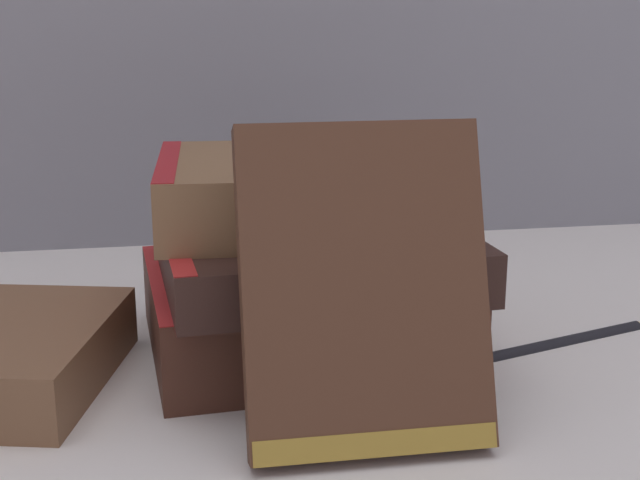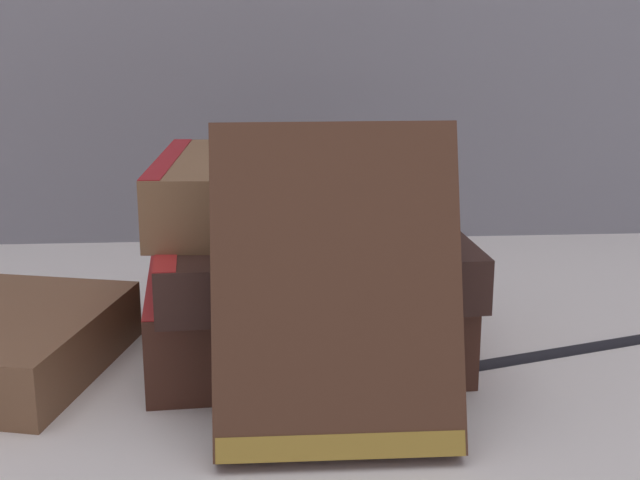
{
  "view_description": "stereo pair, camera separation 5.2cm",
  "coord_description": "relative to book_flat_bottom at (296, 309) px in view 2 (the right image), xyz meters",
  "views": [
    {
      "loc": [
        -0.06,
        -0.46,
        0.21
      ],
      "look_at": [
        0.03,
        0.04,
        0.08
      ],
      "focal_mm": 50.0,
      "sensor_mm": 36.0,
      "label": 1
    },
    {
      "loc": [
        -0.0,
        -0.47,
        0.21
      ],
      "look_at": [
        0.03,
        0.04,
        0.08
      ],
      "focal_mm": 50.0,
      "sensor_mm": 36.0,
      "label": 2
    }
  ],
  "objects": [
    {
      "name": "ground_plane",
      "position": [
        -0.02,
        -0.07,
        -0.03
      ],
      "size": [
        3.0,
        3.0,
        0.0
      ],
      "primitive_type": "plane",
      "color": "silver"
    },
    {
      "name": "book_flat_bottom",
      "position": [
        0.0,
        0.0,
        0.0
      ],
      "size": [
        0.2,
        0.18,
        0.05
      ],
      "rotation": [
        0.0,
        0.0,
        0.07
      ],
      "color": "#422319",
      "rests_on": "ground_plane"
    },
    {
      "name": "book_flat_middle",
      "position": [
        0.01,
        -0.01,
        0.04
      ],
      "size": [
        0.19,
        0.17,
        0.03
      ],
      "rotation": [
        0.0,
        0.0,
        0.07
      ],
      "color": "#331E19",
      "rests_on": "book_flat_bottom"
    },
    {
      "name": "book_flat_top",
      "position": [
        -0.0,
        0.0,
        0.08
      ],
      "size": [
        0.17,
        0.15,
        0.04
      ],
      "rotation": [
        0.0,
        0.0,
        -0.05
      ],
      "color": "brown",
      "rests_on": "book_flat_middle"
    },
    {
      "name": "book_leaning_front",
      "position": [
        0.02,
        -0.12,
        0.05
      ],
      "size": [
        0.12,
        0.07,
        0.16
      ],
      "rotation": [
        -0.34,
        0.0,
        0.0
      ],
      "color": "#4C2D1E",
      "rests_on": "ground_plane"
    },
    {
      "name": "pocket_watch",
      "position": [
        0.03,
        -0.02,
        0.1
      ],
      "size": [
        0.05,
        0.05,
        0.01
      ],
      "color": "white",
      "rests_on": "book_flat_top"
    },
    {
      "name": "reading_glasses",
      "position": [
        -0.02,
        0.15,
        -0.02
      ],
      "size": [
        0.1,
        0.06,
        0.0
      ],
      "rotation": [
        0.0,
        0.0,
        -0.18
      ],
      "color": "#4C3828",
      "rests_on": "ground_plane"
    },
    {
      "name": "fountain_pen",
      "position": [
        0.18,
        -0.02,
        -0.02
      ],
      "size": [
        0.14,
        0.05,
        0.01
      ],
      "rotation": [
        0.0,
        0.0,
        0.3
      ],
      "color": "black",
      "rests_on": "ground_plane"
    }
  ]
}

